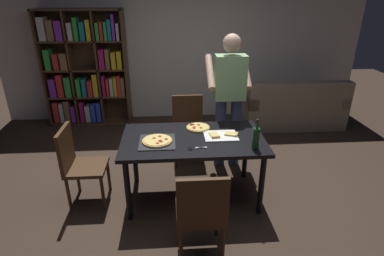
# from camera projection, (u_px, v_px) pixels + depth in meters

# --- Properties ---
(ground_plane) EXTENTS (12.00, 12.00, 0.00)m
(ground_plane) POSITION_uv_depth(u_px,v_px,m) (193.00, 195.00, 3.65)
(ground_plane) COLOR #38281E
(back_wall) EXTENTS (6.40, 0.10, 2.80)m
(back_wall) POSITION_uv_depth(u_px,v_px,m) (182.00, 41.00, 5.45)
(back_wall) COLOR silver
(back_wall) RESTS_ON ground_plane
(dining_table) EXTENTS (1.54, 0.88, 0.75)m
(dining_table) POSITION_uv_depth(u_px,v_px,m) (193.00, 144.00, 3.38)
(dining_table) COLOR black
(dining_table) RESTS_ON ground_plane
(chair_near_camera) EXTENTS (0.42, 0.42, 0.90)m
(chair_near_camera) POSITION_uv_depth(u_px,v_px,m) (201.00, 211.00, 2.60)
(chair_near_camera) COLOR #472D19
(chair_near_camera) RESTS_ON ground_plane
(chair_far_side) EXTENTS (0.42, 0.42, 0.90)m
(chair_far_side) POSITION_uv_depth(u_px,v_px,m) (188.00, 124.00, 4.29)
(chair_far_side) COLOR #472D19
(chair_far_side) RESTS_ON ground_plane
(chair_left_end) EXTENTS (0.42, 0.42, 0.90)m
(chair_left_end) POSITION_uv_depth(u_px,v_px,m) (78.00, 161.00, 3.36)
(chair_left_end) COLOR #472D19
(chair_left_end) RESTS_ON ground_plane
(couch) EXTENTS (1.71, 0.87, 0.85)m
(couch) POSITION_uv_depth(u_px,v_px,m) (292.00, 108.00, 5.47)
(couch) COLOR gray
(couch) RESTS_ON ground_plane
(bookshelf) EXTENTS (1.40, 0.35, 1.95)m
(bookshelf) POSITION_uv_depth(u_px,v_px,m) (85.00, 70.00, 5.31)
(bookshelf) COLOR #513823
(bookshelf) RESTS_ON ground_plane
(person_serving_pizza) EXTENTS (0.55, 0.54, 1.75)m
(person_serving_pizza) POSITION_uv_depth(u_px,v_px,m) (229.00, 95.00, 3.92)
(person_serving_pizza) COLOR #38476B
(person_serving_pizza) RESTS_ON ground_plane
(pepperoni_pizza_on_tray) EXTENTS (0.37, 0.37, 0.04)m
(pepperoni_pizza_on_tray) POSITION_uv_depth(u_px,v_px,m) (157.00, 141.00, 3.24)
(pepperoni_pizza_on_tray) COLOR #2D2D33
(pepperoni_pizza_on_tray) RESTS_ON dining_table
(pizza_slices_on_towel) EXTENTS (0.38, 0.28, 0.03)m
(pizza_slices_on_towel) POSITION_uv_depth(u_px,v_px,m) (222.00, 135.00, 3.38)
(pizza_slices_on_towel) COLOR white
(pizza_slices_on_towel) RESTS_ON dining_table
(wine_bottle) EXTENTS (0.07, 0.07, 0.32)m
(wine_bottle) POSITION_uv_depth(u_px,v_px,m) (256.00, 138.00, 3.08)
(wine_bottle) COLOR #194723
(wine_bottle) RESTS_ON dining_table
(kitchen_scissors) EXTENTS (0.19, 0.09, 0.01)m
(kitchen_scissors) POSITION_uv_depth(u_px,v_px,m) (194.00, 148.00, 3.12)
(kitchen_scissors) COLOR silver
(kitchen_scissors) RESTS_ON dining_table
(second_pizza_plain) EXTENTS (0.27, 0.27, 0.03)m
(second_pizza_plain) POSITION_uv_depth(u_px,v_px,m) (198.00, 127.00, 3.57)
(second_pizza_plain) COLOR tan
(second_pizza_plain) RESTS_ON dining_table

